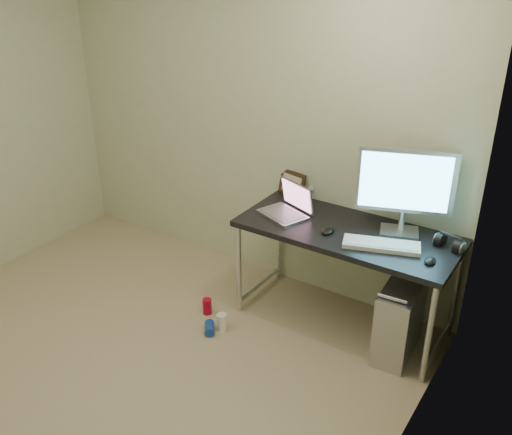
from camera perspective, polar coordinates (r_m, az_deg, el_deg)
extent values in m
plane|color=tan|center=(3.83, -15.97, -15.73)|extent=(3.50, 3.50, 0.00)
cube|color=beige|center=(4.37, -0.74, 9.59)|extent=(3.50, 0.02, 2.50)
cube|color=beige|center=(2.21, 11.90, -8.80)|extent=(0.02, 3.50, 2.50)
cube|color=black|center=(3.85, 9.11, -1.48)|extent=(1.47, 0.64, 0.04)
cylinder|color=silver|center=(4.12, -1.74, -5.19)|extent=(0.04, 0.04, 0.71)
cylinder|color=silver|center=(4.53, 2.32, -2.09)|extent=(0.04, 0.04, 0.71)
cylinder|color=silver|center=(3.64, 16.89, -11.20)|extent=(0.04, 0.04, 0.71)
cylinder|color=silver|center=(4.10, 19.31, -7.01)|extent=(0.04, 0.04, 0.71)
cylinder|color=silver|center=(4.46, 0.38, -6.64)|extent=(0.04, 0.56, 0.04)
cylinder|color=silver|center=(4.02, 17.63, -12.20)|extent=(0.04, 0.56, 0.04)
cube|color=#ABABB0|center=(3.90, 14.17, -9.79)|extent=(0.25, 0.51, 0.51)
cylinder|color=#B8B9BF|center=(3.58, 13.50, -7.85)|extent=(0.18, 0.04, 0.02)
cylinder|color=#B8B9BF|center=(3.92, 15.66, -4.94)|extent=(0.18, 0.04, 0.02)
cylinder|color=black|center=(4.12, 15.46, -5.46)|extent=(0.01, 0.16, 0.69)
cylinder|color=black|center=(4.10, 16.52, -6.16)|extent=(0.02, 0.11, 0.71)
cylinder|color=#B2092B|center=(4.26, -4.90, -8.84)|extent=(0.08, 0.08, 0.12)
cylinder|color=white|center=(4.08, -3.44, -10.41)|extent=(0.09, 0.09, 0.13)
cylinder|color=#1841AE|center=(4.09, -4.67, -10.97)|extent=(0.13, 0.14, 0.07)
cube|color=#B8B9BF|center=(3.99, 2.67, 0.30)|extent=(0.38, 0.33, 0.02)
cube|color=gray|center=(3.98, 2.67, 0.43)|extent=(0.33, 0.28, 0.00)
cube|color=gray|center=(4.01, 4.13, 2.20)|extent=(0.32, 0.16, 0.21)
cube|color=#794C5F|center=(4.01, 4.08, 2.16)|extent=(0.28, 0.14, 0.18)
cube|color=#B8B9BF|center=(3.87, 14.13, -1.36)|extent=(0.29, 0.25, 0.02)
cylinder|color=#B8B9BF|center=(3.86, 14.37, -0.23)|extent=(0.04, 0.04, 0.13)
cube|color=#B8B9BF|center=(3.74, 14.78, 3.54)|extent=(0.59, 0.25, 0.42)
cube|color=#5DC7F2|center=(3.71, 14.65, 3.42)|extent=(0.53, 0.20, 0.37)
cube|color=silver|center=(3.66, 12.42, -2.70)|extent=(0.50, 0.30, 0.03)
ellipsoid|color=black|center=(3.57, 17.04, -4.09)|extent=(0.07, 0.10, 0.03)
ellipsoid|color=black|center=(3.78, 7.22, -1.20)|extent=(0.08, 0.13, 0.04)
cylinder|color=black|center=(3.78, 17.87, -2.25)|extent=(0.06, 0.11, 0.11)
cylinder|color=black|center=(3.75, 19.70, -2.73)|extent=(0.06, 0.11, 0.11)
cube|color=black|center=(3.74, 18.90, -1.72)|extent=(0.14, 0.05, 0.01)
cube|color=black|center=(4.29, 3.63, 3.42)|extent=(0.24, 0.11, 0.19)
cylinder|color=silver|center=(4.23, 5.48, 2.27)|extent=(0.01, 0.01, 0.08)
cylinder|color=silver|center=(4.21, 5.50, 2.88)|extent=(0.04, 0.04, 0.04)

